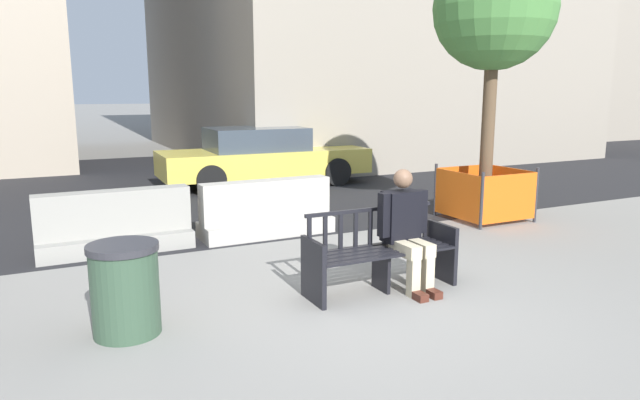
{
  "coord_description": "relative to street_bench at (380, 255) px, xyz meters",
  "views": [
    {
      "loc": [
        -2.88,
        -4.75,
        2.15
      ],
      "look_at": [
        0.36,
        1.78,
        0.75
      ],
      "focal_mm": 32.0,
      "sensor_mm": 36.0,
      "label": 1
    }
  ],
  "objects": [
    {
      "name": "ground_plane",
      "position": [
        -0.36,
        -0.31,
        -0.4
      ],
      "size": [
        200.0,
        200.0,
        0.0
      ],
      "primitive_type": "plane",
      "color": "gray"
    },
    {
      "name": "street_asphalt",
      "position": [
        -0.36,
        8.39,
        -0.39
      ],
      "size": [
        120.0,
        12.0,
        0.01
      ],
      "primitive_type": "cube",
      "color": "black",
      "rests_on": "ground"
    },
    {
      "name": "street_bench",
      "position": [
        0.0,
        0.0,
        0.0
      ],
      "size": [
        1.69,
        0.53,
        0.88
      ],
      "color": "black",
      "rests_on": "ground"
    },
    {
      "name": "seated_person",
      "position": [
        0.29,
        -0.06,
        0.29
      ],
      "size": [
        0.58,
        0.72,
        1.31
      ],
      "color": "black",
      "rests_on": "ground"
    },
    {
      "name": "jersey_barrier_centre",
      "position": [
        -0.23,
        2.82,
        -0.06
      ],
      "size": [
        2.01,
        0.71,
        0.84
      ],
      "color": "#ADA89E",
      "rests_on": "ground"
    },
    {
      "name": "jersey_barrier_left",
      "position": [
        -2.39,
        2.89,
        -0.06
      ],
      "size": [
        2.01,
        0.7,
        0.84
      ],
      "color": "gray",
      "rests_on": "ground"
    },
    {
      "name": "street_tree",
      "position": [
        3.49,
        2.23,
        3.02
      ],
      "size": [
        1.97,
        1.97,
        4.44
      ],
      "color": "brown",
      "rests_on": "ground"
    },
    {
      "name": "construction_fence",
      "position": [
        3.49,
        2.23,
        0.06
      ],
      "size": [
        1.21,
        1.21,
        0.91
      ],
      "color": "#2D2D33",
      "rests_on": "ground"
    },
    {
      "name": "car_taxi_near",
      "position": [
        1.39,
        7.27,
        0.27
      ],
      "size": [
        4.79,
        1.95,
        1.33
      ],
      "color": "#DBC64C",
      "rests_on": "ground"
    },
    {
      "name": "trash_bin",
      "position": [
        -2.65,
        0.02,
        0.02
      ],
      "size": [
        0.62,
        0.62,
        0.83
      ],
      "color": "#334C38",
      "rests_on": "ground"
    }
  ]
}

